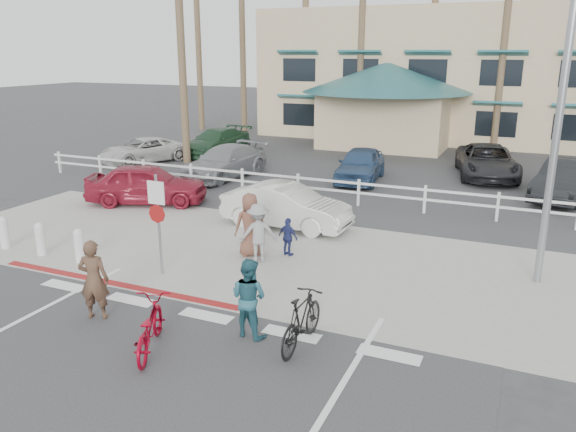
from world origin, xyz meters
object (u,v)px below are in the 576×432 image
at_px(bike_black, 302,320).
at_px(bike_red, 149,327).
at_px(car_white_sedan, 286,206).
at_px(car_red_compact, 147,184).
at_px(sign_post, 159,220).

bearing_deg(bike_black, bike_red, 28.46).
height_order(bike_black, car_white_sedan, car_white_sedan).
bearing_deg(car_white_sedan, bike_red, -171.32).
relative_size(bike_red, car_white_sedan, 0.45).
distance_m(bike_red, car_red_compact, 11.02).
distance_m(sign_post, car_white_sedan, 5.15).
distance_m(sign_post, bike_red, 3.98).
xyz_separation_m(bike_black, car_white_sedan, (-3.36, 6.86, 0.15)).
relative_size(bike_red, bike_black, 1.03).
xyz_separation_m(car_white_sedan, car_red_compact, (-5.90, 0.58, 0.05)).
bearing_deg(car_red_compact, car_white_sedan, -117.39).
bearing_deg(sign_post, car_white_sedan, 75.24).
xyz_separation_m(bike_red, car_white_sedan, (-0.78, 8.18, 0.20)).
xyz_separation_m(bike_red, car_red_compact, (-6.68, 8.75, 0.25)).
height_order(bike_red, bike_black, bike_black).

